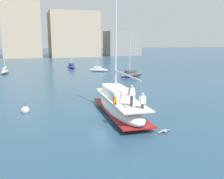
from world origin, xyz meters
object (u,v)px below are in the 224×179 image
(moored_sloop_far, at_px, (131,74))
(seagull, at_px, (164,131))
(moored_cutter_left, at_px, (5,71))
(moored_ketch_distant, at_px, (98,69))
(main_sailboat, at_px, (119,104))
(mooring_buoy, at_px, (25,110))
(moored_catamaran, at_px, (71,66))

(moored_sloop_far, xyz_separation_m, seagull, (-8.15, -25.01, -0.40))
(moored_cutter_left, distance_m, moored_ketch_distant, 17.94)
(main_sailboat, relative_size, moored_sloop_far, 1.78)
(main_sailboat, distance_m, mooring_buoy, 8.18)
(main_sailboat, relative_size, moored_cutter_left, 1.91)
(main_sailboat, distance_m, moored_cutter_left, 34.25)
(moored_sloop_far, distance_m, moored_catamaran, 18.78)
(seagull, bearing_deg, moored_cutter_left, 109.06)
(moored_sloop_far, xyz_separation_m, moored_cutter_left, (-21.00, 12.20, -0.03))
(moored_catamaran, height_order, moored_ketch_distant, moored_catamaran)
(mooring_buoy, bearing_deg, seagull, -42.03)
(moored_catamaran, relative_size, mooring_buoy, 7.40)
(moored_sloop_far, relative_size, mooring_buoy, 7.16)
(moored_cutter_left, distance_m, seagull, 39.36)
(moored_sloop_far, xyz_separation_m, moored_ketch_distant, (-3.27, 9.50, -0.09))
(moored_ketch_distant, distance_m, seagull, 34.85)
(mooring_buoy, bearing_deg, moored_ketch_distant, 62.37)
(moored_sloop_far, bearing_deg, main_sailboat, -115.51)
(main_sailboat, bearing_deg, moored_cutter_left, 109.46)
(moored_sloop_far, bearing_deg, mooring_buoy, -135.28)
(moored_sloop_far, bearing_deg, moored_ketch_distant, 108.98)
(main_sailboat, height_order, moored_ketch_distant, main_sailboat)
(moored_cutter_left, xyz_separation_m, moored_ketch_distant, (17.74, -2.70, -0.06))
(moored_catamaran, bearing_deg, moored_cutter_left, -159.62)
(moored_ketch_distant, distance_m, mooring_buoy, 29.84)
(main_sailboat, height_order, moored_sloop_far, main_sailboat)
(seagull, distance_m, mooring_buoy, 12.06)
(moored_catamaran, bearing_deg, moored_ketch_distant, -61.22)
(moored_sloop_far, bearing_deg, seagull, -108.04)
(moored_catamaran, relative_size, moored_ketch_distant, 1.35)
(main_sailboat, bearing_deg, moored_catamaran, 86.80)
(moored_cutter_left, height_order, mooring_buoy, moored_cutter_left)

